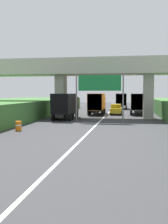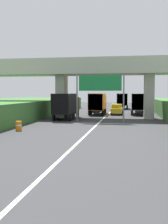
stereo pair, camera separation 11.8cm
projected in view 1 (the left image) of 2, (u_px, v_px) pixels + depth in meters
The scene contains 9 objects.
lane_centre_stripe at pixel (97, 124), 30.57m from camera, with size 0.20×99.29×0.01m, color white.
overpass_bridge at pixel (104, 73), 37.42m from camera, with size 40.00×4.80×8.28m.
overhead_highway_sign at pixel (100, 86), 32.42m from camera, with size 5.88×0.18×5.78m.
truck_black at pixel (66, 105), 36.00m from camera, with size 2.44×7.30×3.44m.
truck_orange at pixel (97, 103), 44.02m from camera, with size 2.44×7.30×3.44m.
truck_silver at pixel (122, 100), 59.56m from camera, with size 2.44×7.30×3.44m.
truck_blue at pixel (138, 103), 44.05m from camera, with size 2.44×7.30×3.44m.
car_yellow at pixel (116, 109), 43.54m from camera, with size 1.86×4.10×1.72m.
construction_barrel_3 at pixel (18, 126), 24.89m from camera, with size 0.57×0.57×0.90m.
Camera 1 is at (3.50, -0.59, 3.51)m, focal length 42.93 mm.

